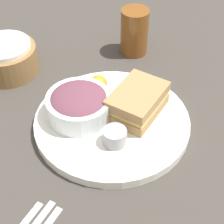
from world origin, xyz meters
name	(u,v)px	position (x,y,z in m)	size (l,w,h in m)	color
ground_plane	(112,125)	(0.00, 0.00, 0.00)	(4.00, 4.00, 0.00)	#3D3833
plate	(112,122)	(0.00, 0.00, 0.01)	(0.33, 0.33, 0.02)	white
sandwich	(137,102)	(0.06, -0.02, 0.05)	(0.15, 0.13, 0.06)	#A37A4C
salad_bowl	(79,104)	(-0.04, 0.05, 0.05)	(0.14, 0.14, 0.06)	white
dressing_cup	(115,137)	(-0.04, -0.05, 0.04)	(0.05, 0.05, 0.03)	#99999E
orange_wedge	(98,84)	(0.03, 0.09, 0.04)	(0.04, 0.04, 0.04)	orange
drink_glass	(134,32)	(0.23, 0.18, 0.06)	(0.07, 0.07, 0.12)	brown
bread_basket	(7,58)	(-0.07, 0.32, 0.04)	(0.15, 0.15, 0.08)	olive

